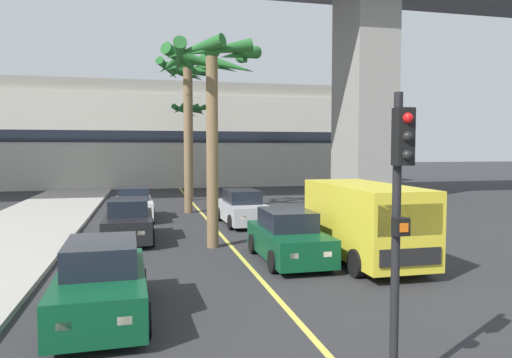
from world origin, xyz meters
TOP-DOWN VIEW (x-y plane):
  - lane_stripe_center at (0.00, 24.00)m, footprint 0.14×56.00m
  - pier_building_backdrop at (0.00, 46.99)m, footprint 35.91×8.04m
  - car_queue_front at (-3.47, 25.21)m, footprint 1.93×4.15m
  - car_queue_second at (1.38, 22.54)m, footprint 1.95×4.16m
  - car_queue_third at (-3.82, 11.46)m, footprint 1.93×4.15m
  - car_queue_fourth at (1.32, 15.31)m, footprint 1.84×4.10m
  - car_queue_fifth at (-3.54, 19.73)m, footprint 1.85×4.11m
  - delivery_van at (3.52, 14.64)m, footprint 2.17×5.25m
  - traffic_light_median_near at (0.39, 7.24)m, footprint 0.24×0.37m
  - palm_tree_near_median at (-0.63, 27.08)m, footprint 3.37×3.42m
  - palm_tree_mid_median at (0.61, 39.89)m, footprint 2.87×2.90m
  - palm_tree_far_median at (-0.65, 17.81)m, footprint 3.50×3.50m
  - palm_tree_farthest_median at (0.05, 33.15)m, footprint 3.14×3.12m

SIDE VIEW (x-z plane):
  - lane_stripe_center at x=0.00m, z-range 0.00..0.01m
  - car_queue_front at x=-3.47m, z-range -0.06..1.50m
  - car_queue_second at x=1.38m, z-range -0.06..1.50m
  - car_queue_third at x=-3.82m, z-range -0.06..1.50m
  - car_queue_fourth at x=1.32m, z-range -0.06..1.50m
  - car_queue_fifth at x=-3.54m, z-range -0.06..1.50m
  - delivery_van at x=3.52m, z-range 0.11..2.47m
  - traffic_light_median_near at x=0.39m, z-range 0.61..4.81m
  - pier_building_backdrop at x=0.00m, z-range -0.06..9.24m
  - palm_tree_mid_median at x=0.61m, z-range 2.16..9.21m
  - palm_tree_far_median at x=-0.65m, z-range 2.24..9.34m
  - palm_tree_near_median at x=-0.63m, z-range 2.36..10.64m
  - palm_tree_farthest_median at x=0.05m, z-range 2.88..11.91m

